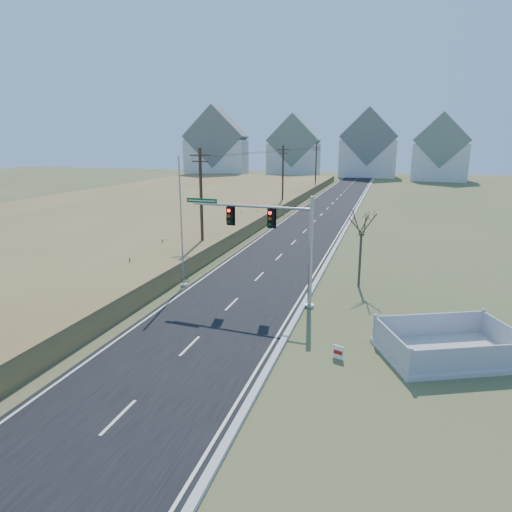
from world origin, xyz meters
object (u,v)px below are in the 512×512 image
Objects in this scene: bare_tree at (362,222)px; open_sign at (338,352)px; flagpole at (182,237)px; traffic_signal_mast at (280,237)px; fence_enclosure at (448,350)px.

open_sign is at bearing -90.57° from bare_tree.
traffic_signal_mast is at bearing -11.55° from flagpole.
fence_enclosure is at bearing -22.26° from traffic_signal_mast.
flagpole reaches higher than traffic_signal_mast.
bare_tree reaches higher than fence_enclosure.
traffic_signal_mast is 1.17× the size of fence_enclosure.
fence_enclosure is 11.07× the size of open_sign.
traffic_signal_mast reaches higher than open_sign.
fence_enclosure is at bearing -63.60° from bare_tree.
bare_tree is at bearing 16.50° from flagpole.
bare_tree is (11.30, 3.35, 0.99)m from flagpole.
traffic_signal_mast is at bearing -132.20° from bare_tree.
fence_enclosure is 17.35m from flagpole.
open_sign is at bearing 176.01° from fence_enclosure.
flagpole is at bearing 135.34° from fence_enclosure.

